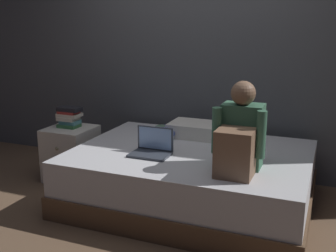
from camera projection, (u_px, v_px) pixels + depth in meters
ground_plane at (156, 213)px, 3.43m from camera, size 8.00×8.00×0.00m
wall_back at (203, 42)px, 4.17m from camera, size 5.60×0.10×2.70m
bed at (191, 177)px, 3.57m from camera, size 2.00×1.50×0.48m
nightstand at (71, 154)px, 4.12m from camera, size 0.44×0.46×0.53m
person_sitting at (240, 137)px, 2.99m from camera, size 0.39×0.44×0.66m
laptop at (152, 148)px, 3.40m from camera, size 0.32×0.23×0.22m
pillow at (199, 130)px, 3.92m from camera, size 0.56×0.36×0.13m
book_stack at (69, 117)px, 4.06m from camera, size 0.23×0.16×0.20m
clothes_pile at (164, 132)px, 3.90m from camera, size 0.26×0.27×0.11m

